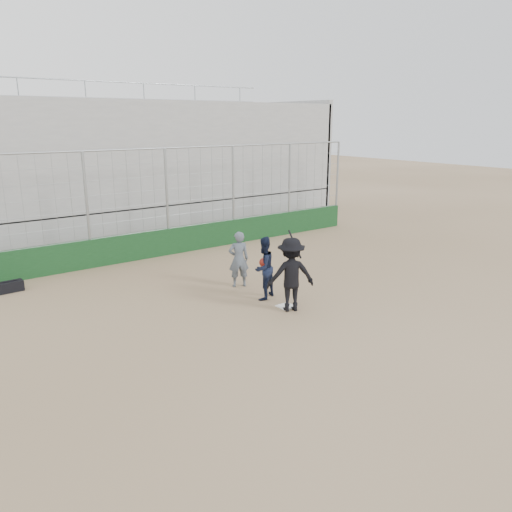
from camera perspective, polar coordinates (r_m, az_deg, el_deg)
ground at (r=13.90m, az=3.46°, el=-5.81°), size 90.00×90.00×0.00m
home_plate at (r=13.90m, az=3.46°, el=-5.76°), size 0.44×0.44×0.02m
backstop at (r=19.29m, az=-9.98°, el=2.98°), size 18.10×0.25×4.04m
bleachers at (r=23.49m, az=-15.76°, el=9.68°), size 20.25×6.70×6.98m
batter_at_plate at (r=13.37m, az=4.00°, el=-2.12°), size 1.49×1.22×2.13m
catcher_crouched at (r=14.29m, az=0.92°, el=-2.57°), size 1.09×0.99×1.23m
umpire at (r=15.30m, az=-1.99°, el=-0.69°), size 0.75×0.62×1.57m
equipment_bag at (r=16.71m, az=-26.32°, el=-3.16°), size 0.77×0.36×0.36m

